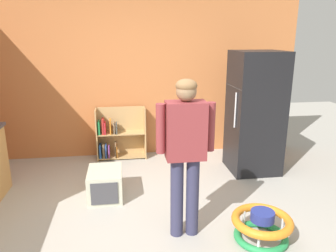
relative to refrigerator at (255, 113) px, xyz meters
name	(u,v)px	position (x,y,z in m)	size (l,w,h in m)	color
ground_plane	(161,227)	(-1.56, -1.35, -0.89)	(12.00, 12.00, 0.00)	#ABA79D
back_wall	(143,75)	(-1.56, 0.98, 0.46)	(5.20, 0.06, 2.70)	#C5713D
refrigerator	(255,113)	(0.00, 0.00, 0.00)	(0.73, 0.68, 1.78)	black
bookshelf	(118,136)	(-2.02, 0.79, -0.52)	(0.80, 0.28, 0.85)	tan
standing_person	(185,146)	(-1.34, -1.50, 0.07)	(0.57, 0.22, 1.61)	#31314E
baby_walker	(262,226)	(-0.59, -1.72, -0.73)	(0.60, 0.60, 0.32)	#25924D
pet_carrier	(105,184)	(-2.17, -0.58, -0.71)	(0.42, 0.55, 0.36)	beige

